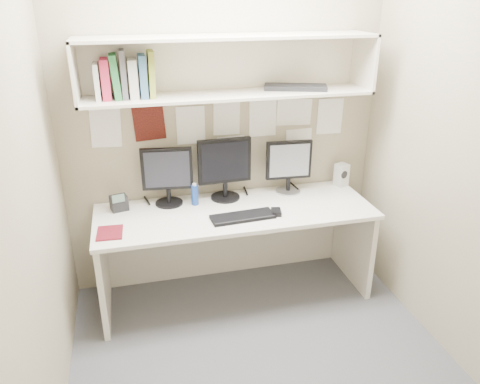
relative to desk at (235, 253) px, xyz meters
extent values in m
cube|color=#4B4C51|center=(0.00, -0.65, -0.37)|extent=(2.40, 2.00, 0.01)
cube|color=#9D9278|center=(0.00, 0.35, 0.93)|extent=(2.40, 0.02, 2.60)
cube|color=#9D9278|center=(0.00, -1.65, 0.93)|extent=(2.40, 0.02, 2.60)
cube|color=#9D9278|center=(-1.20, -0.65, 0.93)|extent=(0.02, 2.00, 2.60)
cube|color=#9D9278|center=(1.20, -0.65, 0.93)|extent=(0.02, 2.00, 2.60)
cube|color=silver|center=(0.00, -0.01, 0.35)|extent=(2.00, 0.70, 0.03)
cube|color=beige|center=(0.00, 0.32, -0.02)|extent=(1.96, 0.02, 0.70)
cube|color=beige|center=(0.00, 0.16, 1.16)|extent=(2.00, 0.38, 0.02)
cube|color=beige|center=(0.00, 0.16, 1.54)|extent=(2.00, 0.38, 0.02)
cube|color=beige|center=(0.00, 0.34, 1.35)|extent=(2.00, 0.02, 0.40)
cube|color=beige|center=(-0.99, 0.16, 1.35)|extent=(0.02, 0.38, 0.40)
cube|color=beige|center=(0.99, 0.16, 1.35)|extent=(0.02, 0.38, 0.40)
cylinder|color=black|center=(-0.45, 0.21, 0.37)|extent=(0.20, 0.20, 0.01)
cylinder|color=black|center=(-0.45, 0.21, 0.43)|extent=(0.03, 0.03, 0.10)
cube|color=black|center=(-0.45, 0.22, 0.64)|extent=(0.37, 0.08, 0.31)
cube|color=black|center=(-0.45, 0.20, 0.64)|extent=(0.32, 0.04, 0.27)
cylinder|color=black|center=(-0.03, 0.21, 0.37)|extent=(0.22, 0.22, 0.02)
cylinder|color=black|center=(-0.03, 0.21, 0.44)|extent=(0.04, 0.04, 0.11)
cube|color=black|center=(-0.03, 0.22, 0.66)|extent=(0.40, 0.05, 0.34)
cube|color=black|center=(-0.03, 0.20, 0.66)|extent=(0.35, 0.02, 0.29)
cylinder|color=#A5A5AA|center=(0.48, 0.21, 0.37)|extent=(0.19, 0.19, 0.01)
cylinder|color=black|center=(0.48, 0.21, 0.43)|extent=(0.03, 0.03, 0.10)
cube|color=black|center=(0.48, 0.22, 0.63)|extent=(0.36, 0.06, 0.30)
cube|color=#B1B1B6|center=(0.48, 0.20, 0.63)|extent=(0.31, 0.03, 0.26)
cube|color=black|center=(0.02, -0.15, 0.37)|extent=(0.45, 0.19, 0.02)
cube|color=black|center=(0.26, -0.15, 0.38)|extent=(0.08, 0.12, 0.03)
cube|color=silver|center=(0.94, 0.24, 0.45)|extent=(0.12, 0.12, 0.18)
cylinder|color=black|center=(0.94, 0.19, 0.47)|extent=(0.06, 0.03, 0.06)
cylinder|color=navy|center=(-0.27, 0.15, 0.44)|extent=(0.05, 0.05, 0.15)
cylinder|color=white|center=(-0.27, 0.15, 0.52)|extent=(0.03, 0.03, 0.02)
cube|color=maroon|center=(-0.88, -0.16, 0.37)|extent=(0.17, 0.21, 0.01)
cube|color=black|center=(-0.81, 0.19, 0.42)|extent=(0.14, 0.12, 0.11)
cube|color=#4C6659|center=(-0.81, 0.14, 0.48)|extent=(0.09, 0.03, 0.06)
cube|color=silver|center=(-0.86, 0.17, 1.29)|extent=(0.03, 0.19, 0.23)
cube|color=#B82141|center=(-0.81, 0.17, 1.30)|extent=(0.05, 0.19, 0.25)
cube|color=#246D36|center=(-0.75, 0.17, 1.31)|extent=(0.04, 0.19, 0.28)
cube|color=#49494E|center=(-0.70, 0.17, 1.33)|extent=(0.03, 0.19, 0.30)
cube|color=beige|center=(-0.64, 0.17, 1.30)|extent=(0.06, 0.19, 0.25)
cube|color=#376189|center=(-0.57, 0.17, 1.31)|extent=(0.05, 0.19, 0.27)
cube|color=olive|center=(-0.52, 0.17, 1.32)|extent=(0.04, 0.19, 0.30)
cube|color=black|center=(0.49, 0.17, 1.19)|extent=(0.47, 0.30, 0.03)
camera|label=1|loc=(-0.71, -2.98, 1.82)|focal=35.00mm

